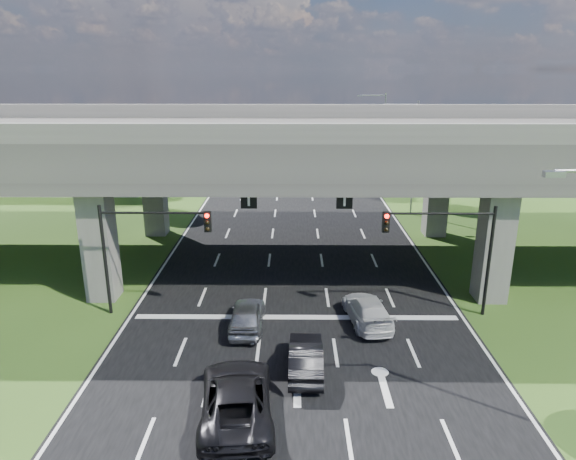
{
  "coord_description": "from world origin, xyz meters",
  "views": [
    {
      "loc": [
        -0.21,
        -20.98,
        12.55
      ],
      "look_at": [
        -0.47,
        7.23,
        3.7
      ],
      "focal_mm": 32.0,
      "sensor_mm": 36.0,
      "label": 1
    }
  ],
  "objects_px": {
    "signal_right": "(449,241)",
    "streetlight_beyond": "(381,129)",
    "car_trailing": "(236,398)",
    "streetlight_far": "(410,150)",
    "signal_left": "(145,240)",
    "car_dark": "(306,357)",
    "car_silver": "(247,315)",
    "car_white": "(367,310)"
  },
  "relations": [
    {
      "from": "car_white",
      "to": "car_trailing",
      "type": "relative_size",
      "value": 0.81
    },
    {
      "from": "signal_left",
      "to": "car_dark",
      "type": "xyz_separation_m",
      "value": [
        8.2,
        -5.48,
        -3.48
      ]
    },
    {
      "from": "streetlight_beyond",
      "to": "car_white",
      "type": "height_order",
      "value": "streetlight_beyond"
    },
    {
      "from": "streetlight_beyond",
      "to": "car_silver",
      "type": "height_order",
      "value": "streetlight_beyond"
    },
    {
      "from": "signal_right",
      "to": "signal_left",
      "type": "relative_size",
      "value": 1.0
    },
    {
      "from": "signal_left",
      "to": "streetlight_far",
      "type": "relative_size",
      "value": 0.6
    },
    {
      "from": "car_silver",
      "to": "car_white",
      "type": "height_order",
      "value": "car_silver"
    },
    {
      "from": "streetlight_far",
      "to": "car_dark",
      "type": "bearing_deg",
      "value": -110.84
    },
    {
      "from": "signal_right",
      "to": "signal_left",
      "type": "bearing_deg",
      "value": 180.0
    },
    {
      "from": "car_silver",
      "to": "car_trailing",
      "type": "bearing_deg",
      "value": 92.05
    },
    {
      "from": "streetlight_beyond",
      "to": "car_white",
      "type": "xyz_separation_m",
      "value": [
        -6.44,
        -37.0,
        -5.15
      ]
    },
    {
      "from": "signal_left",
      "to": "streetlight_beyond",
      "type": "distance_m",
      "value": 40.3
    },
    {
      "from": "streetlight_beyond",
      "to": "car_silver",
      "type": "relative_size",
      "value": 2.4
    },
    {
      "from": "streetlight_far",
      "to": "signal_left",
      "type": "bearing_deg",
      "value": -131.78
    },
    {
      "from": "signal_left",
      "to": "car_white",
      "type": "height_order",
      "value": "signal_left"
    },
    {
      "from": "car_silver",
      "to": "streetlight_beyond",
      "type": "bearing_deg",
      "value": -108.05
    },
    {
      "from": "streetlight_beyond",
      "to": "car_white",
      "type": "distance_m",
      "value": 37.91
    },
    {
      "from": "streetlight_beyond",
      "to": "signal_right",
      "type": "bearing_deg",
      "value": -93.61
    },
    {
      "from": "signal_right",
      "to": "streetlight_beyond",
      "type": "height_order",
      "value": "streetlight_beyond"
    },
    {
      "from": "streetlight_far",
      "to": "car_silver",
      "type": "relative_size",
      "value": 2.4
    },
    {
      "from": "signal_right",
      "to": "car_trailing",
      "type": "relative_size",
      "value": 1.05
    },
    {
      "from": "car_white",
      "to": "signal_left",
      "type": "bearing_deg",
      "value": -12.01
    },
    {
      "from": "signal_right",
      "to": "streetlight_beyond",
      "type": "bearing_deg",
      "value": 86.39
    },
    {
      "from": "signal_right",
      "to": "streetlight_far",
      "type": "height_order",
      "value": "streetlight_far"
    },
    {
      "from": "signal_left",
      "to": "car_dark",
      "type": "relative_size",
      "value": 1.46
    },
    {
      "from": "streetlight_beyond",
      "to": "car_white",
      "type": "bearing_deg",
      "value": -99.87
    },
    {
      "from": "car_dark",
      "to": "car_trailing",
      "type": "distance_m",
      "value": 4.07
    },
    {
      "from": "signal_right",
      "to": "streetlight_far",
      "type": "distance_m",
      "value": 20.25
    },
    {
      "from": "car_dark",
      "to": "car_trailing",
      "type": "relative_size",
      "value": 0.72
    },
    {
      "from": "signal_left",
      "to": "car_dark",
      "type": "height_order",
      "value": "signal_left"
    },
    {
      "from": "car_trailing",
      "to": "signal_right",
      "type": "bearing_deg",
      "value": -145.18
    },
    {
      "from": "car_trailing",
      "to": "car_white",
      "type": "bearing_deg",
      "value": -133.41
    },
    {
      "from": "signal_left",
      "to": "streetlight_beyond",
      "type": "height_order",
      "value": "streetlight_beyond"
    },
    {
      "from": "car_silver",
      "to": "signal_right",
      "type": "bearing_deg",
      "value": -170.61
    },
    {
      "from": "car_silver",
      "to": "car_trailing",
      "type": "xyz_separation_m",
      "value": [
        0.2,
        -6.93,
        0.08
      ]
    },
    {
      "from": "signal_right",
      "to": "car_trailing",
      "type": "bearing_deg",
      "value": -139.76
    },
    {
      "from": "streetlight_beyond",
      "to": "car_dark",
      "type": "relative_size",
      "value": 2.43
    },
    {
      "from": "car_silver",
      "to": "car_dark",
      "type": "bearing_deg",
      "value": 126.97
    },
    {
      "from": "signal_right",
      "to": "streetlight_far",
      "type": "bearing_deg",
      "value": 83.53
    },
    {
      "from": "streetlight_far",
      "to": "streetlight_beyond",
      "type": "bearing_deg",
      "value": 90.0
    },
    {
      "from": "signal_left",
      "to": "signal_right",
      "type": "bearing_deg",
      "value": 0.0
    },
    {
      "from": "car_silver",
      "to": "car_trailing",
      "type": "height_order",
      "value": "car_trailing"
    }
  ]
}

